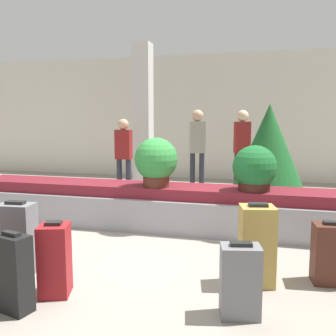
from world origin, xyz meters
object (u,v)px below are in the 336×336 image
object	(u,v)px
traveler_1	(124,151)
traveler_2	(242,143)
suitcase_4	(257,245)
traveler_0	(197,143)
suitcase_5	(17,238)
suitcase_2	(13,273)
suitcase_1	(333,254)
potted_plant_0	(156,161)
pillar	(143,117)
potted_plant_1	(255,169)
decorated_tree	(268,152)
suitcase_6	(240,281)
suitcase_3	(55,260)

from	to	relation	value
traveler_1	traveler_2	distance (m)	2.50
suitcase_4	traveler_0	world-z (taller)	traveler_0
suitcase_5	traveler_2	xyz separation A→B (m)	(1.89, 4.95, 0.69)
suitcase_4	suitcase_2	bearing A→B (deg)	-163.94
traveler_0	suitcase_2	bearing A→B (deg)	64.79
suitcase_1	potted_plant_0	bearing A→B (deg)	143.20
pillar	suitcase_1	distance (m)	5.61
pillar	potted_plant_1	world-z (taller)	pillar
traveler_2	decorated_tree	xyz separation A→B (m)	(0.54, -1.45, -0.06)
decorated_tree	potted_plant_1	bearing A→B (deg)	-96.28
suitcase_2	suitcase_6	world-z (taller)	suitcase_2
suitcase_2	potted_plant_1	xyz separation A→B (m)	(1.79, 2.53, 0.58)
suitcase_2	suitcase_5	distance (m)	0.81
traveler_1	traveler_2	bearing A→B (deg)	24.39
pillar	suitcase_6	xyz separation A→B (m)	(2.51, -5.16, -1.31)
suitcase_6	traveler_0	distance (m)	5.18
suitcase_2	potted_plant_1	bearing A→B (deg)	68.73
suitcase_6	suitcase_2	bearing A→B (deg)	-179.59
suitcase_2	potted_plant_0	size ratio (longest dim) A/B	0.97
traveler_0	traveler_2	xyz separation A→B (m)	(0.91, 0.26, -0.00)
potted_plant_0	decorated_tree	distance (m)	2.26
traveler_0	decorated_tree	bearing A→B (deg)	120.96
pillar	traveler_1	bearing A→B (deg)	-97.15
traveler_1	suitcase_6	bearing A→B (deg)	-57.19
traveler_0	traveler_2	size ratio (longest dim) A/B	1.00
suitcase_1	potted_plant_0	xyz separation A→B (m)	(-2.11, 1.28, 0.67)
potted_plant_1	traveler_2	bearing A→B (deg)	96.58
traveler_1	decorated_tree	world-z (taller)	decorated_tree
potted_plant_1	traveler_2	world-z (taller)	traveler_2
suitcase_5	traveler_2	world-z (taller)	traveler_2
suitcase_3	traveler_2	distance (m)	5.47
pillar	traveler_2	world-z (taller)	pillar
suitcase_3	suitcase_4	size ratio (longest dim) A/B	0.85
suitcase_3	suitcase_6	xyz separation A→B (m)	(1.60, 0.04, -0.03)
potted_plant_0	pillar	bearing A→B (deg)	111.57
potted_plant_0	traveler_0	distance (m)	2.86
potted_plant_1	decorated_tree	xyz separation A→B (m)	(0.18, 1.64, 0.10)
potted_plant_1	traveler_1	xyz separation A→B (m)	(-2.65, 2.10, 0.02)
pillar	potted_plant_0	size ratio (longest dim) A/B	4.67
traveler_2	decorated_tree	world-z (taller)	decorated_tree
pillar	potted_plant_1	size ratio (longest dim) A/B	5.34
pillar	potted_plant_0	bearing A→B (deg)	-68.43
suitcase_3	potted_plant_1	xyz separation A→B (m)	(1.63, 2.18, 0.57)
suitcase_6	traveler_1	world-z (taller)	traveler_1
suitcase_3	traveler_2	size ratio (longest dim) A/B	0.38
suitcase_3	decorated_tree	world-z (taller)	decorated_tree
pillar	suitcase_3	size ratio (longest dim) A/B	4.83
pillar	potted_plant_0	world-z (taller)	pillar
suitcase_2	traveler_2	bearing A→B (deg)	89.73
suitcase_4	traveler_2	size ratio (longest dim) A/B	0.45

